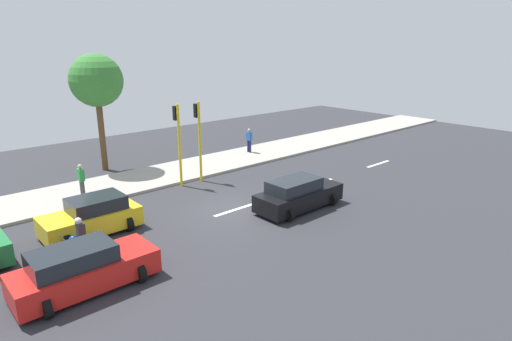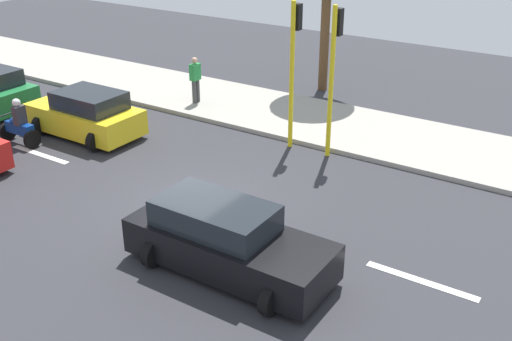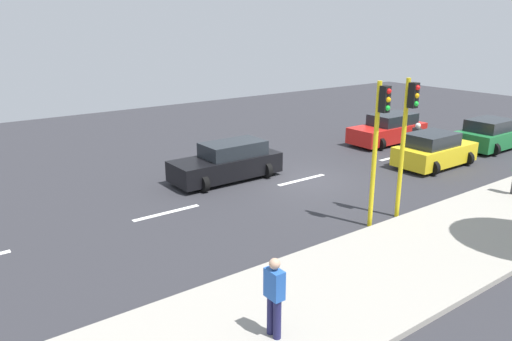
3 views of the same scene
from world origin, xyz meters
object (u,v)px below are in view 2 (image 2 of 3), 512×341
motorcycle (19,125)px  traffic_light_midblock (294,54)px  car_yellow_cab (86,115)px  pedestrian_near_signal (195,78)px  car_black (226,241)px  traffic_light_corner (334,60)px

motorcycle → traffic_light_midblock: bearing=-57.4°
car_yellow_cab → motorcycle: size_ratio=2.50×
traffic_light_midblock → motorcycle: bearing=122.6°
pedestrian_near_signal → car_black: bearing=-138.4°
car_black → traffic_light_midblock: (6.70, 2.28, 2.22)m
car_black → traffic_light_midblock: size_ratio=1.00×
pedestrian_near_signal → traffic_light_corner: bearing=-102.2°
car_black → traffic_light_corner: (6.70, 0.96, 2.22)m
car_yellow_cab → traffic_light_midblock: traffic_light_midblock is taller
car_black → traffic_light_corner: bearing=8.2°
car_yellow_cab → motorcycle: 2.08m
motorcycle → car_black: bearing=-102.4°
pedestrian_near_signal → traffic_light_midblock: traffic_light_midblock is taller
car_yellow_cab → traffic_light_corner: size_ratio=0.85×
motorcycle → pedestrian_near_signal: size_ratio=0.91×
traffic_light_corner → traffic_light_midblock: size_ratio=1.00×
motorcycle → traffic_light_midblock: 8.86m
traffic_light_corner → traffic_light_midblock: bearing=90.0°
car_yellow_cab → pedestrian_near_signal: (4.23, -1.18, 0.35)m
pedestrian_near_signal → traffic_light_midblock: size_ratio=0.38×
car_black → traffic_light_corner: size_ratio=1.00×
car_yellow_cab → car_black: (-3.79, -8.32, 0.00)m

